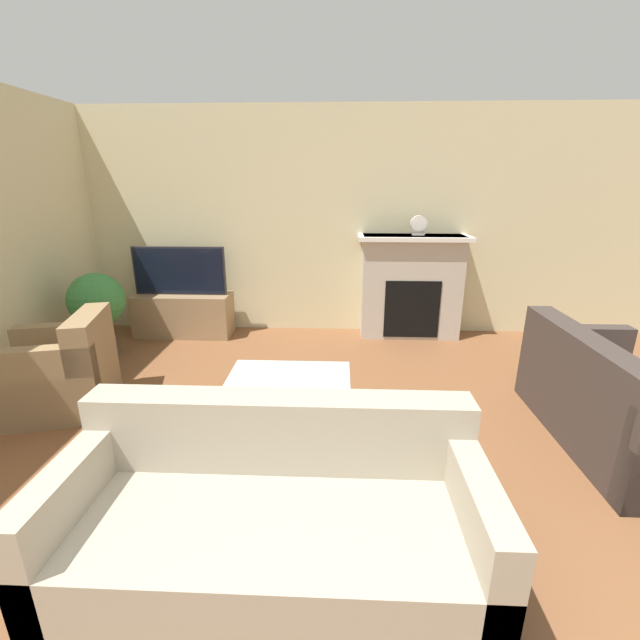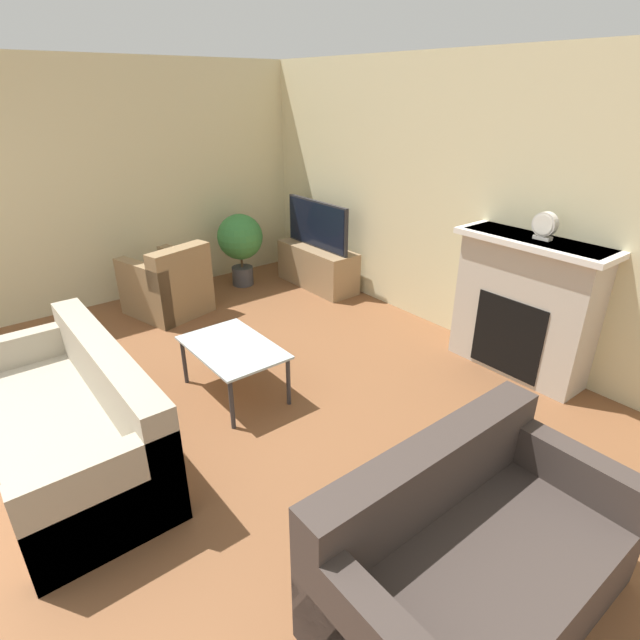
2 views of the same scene
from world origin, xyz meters
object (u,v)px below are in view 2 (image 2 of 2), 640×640
(tv, at_px, (317,224))
(couch_sectional, at_px, (74,425))
(couch_loveseat, at_px, (469,560))
(potted_plant, at_px, (240,240))
(coffee_table, at_px, (233,351))
(mantel_clock, at_px, (545,225))
(armchair_by_window, at_px, (168,288))

(tv, distance_m, couch_sectional, 3.80)
(couch_loveseat, height_order, potted_plant, potted_plant)
(couch_loveseat, bearing_deg, tv, 61.33)
(couch_loveseat, distance_m, coffee_table, 2.40)
(tv, bearing_deg, coffee_table, -53.51)
(potted_plant, bearing_deg, mantel_clock, 13.69)
(couch_loveseat, bearing_deg, mantel_clock, 25.91)
(potted_plant, bearing_deg, coffee_table, -31.82)
(mantel_clock, bearing_deg, coffee_table, -120.14)
(potted_plant, height_order, mantel_clock, mantel_clock)
(potted_plant, bearing_deg, armchair_by_window, -76.38)
(armchair_by_window, bearing_deg, mantel_clock, 106.82)
(coffee_table, relative_size, mantel_clock, 4.02)
(potted_plant, bearing_deg, couch_loveseat, -17.17)
(armchair_by_window, relative_size, coffee_table, 1.04)
(armchair_by_window, bearing_deg, couch_sectional, 38.14)
(tv, height_order, armchair_by_window, tv)
(mantel_clock, bearing_deg, couch_sectional, -109.25)
(couch_loveseat, relative_size, potted_plant, 1.68)
(couch_loveseat, relative_size, coffee_table, 1.71)
(couch_sectional, relative_size, couch_loveseat, 1.24)
(couch_loveseat, distance_m, mantel_clock, 2.75)
(tv, height_order, couch_loveseat, tv)
(coffee_table, height_order, mantel_clock, mantel_clock)
(tv, relative_size, couch_loveseat, 0.71)
(coffee_table, height_order, potted_plant, potted_plant)
(couch_sectional, distance_m, coffee_table, 1.28)
(coffee_table, bearing_deg, mantel_clock, 59.86)
(armchair_by_window, xyz_separation_m, potted_plant, (-0.27, 1.12, 0.30))
(tv, height_order, mantel_clock, mantel_clock)
(couch_sectional, xyz_separation_m, couch_loveseat, (2.33, 1.23, 0.00))
(couch_loveseat, xyz_separation_m, coffee_table, (-2.40, 0.05, 0.11))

